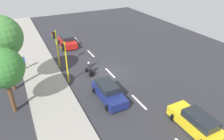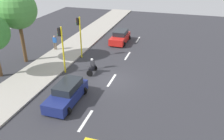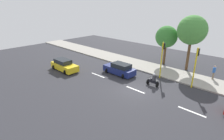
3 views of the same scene
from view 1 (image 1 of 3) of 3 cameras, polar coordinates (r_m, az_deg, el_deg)
name	(u,v)px [view 1 (image 1 of 3)]	position (r m, az deg, el deg)	size (l,w,h in m)	color
ground_plane	(110,73)	(23.34, -0.55, -0.94)	(40.00, 60.00, 0.10)	#2D2D33
sidewalk	(48,88)	(21.60, -17.52, -4.74)	(4.00, 60.00, 0.15)	#9E998E
lane_stripe_far_north	(77,40)	(33.54, -9.71, 8.28)	(0.20, 2.40, 0.01)	white
lane_stripe_north	(91,54)	(28.25, -5.93, 4.56)	(0.20, 2.40, 0.01)	white
lane_stripe_mid	(110,73)	(23.31, -0.55, -0.83)	(0.20, 2.40, 0.01)	white
lane_stripe_south	(139,102)	(18.99, 7.54, -8.84)	(0.20, 2.40, 0.01)	white
car_red	(67,41)	(31.22, -12.39, 7.84)	(2.22, 4.18, 1.52)	red
car_dark_blue	(109,92)	(18.86, -0.98, -6.19)	(2.14, 4.35, 1.52)	navy
car_yellow_cab	(196,122)	(17.01, 22.47, -13.37)	(2.15, 4.42, 1.52)	yellow
motorcycle	(89,69)	(22.90, -6.36, 0.22)	(0.60, 1.30, 1.53)	black
pedestrian_near_signal	(23,62)	(25.62, -23.50, 2.14)	(0.40, 0.24, 1.69)	#72604C
traffic_light_corner	(56,44)	(24.28, -15.41, 7.01)	(0.49, 0.24, 4.50)	yellow
traffic_light_midblock	(65,57)	(20.73, -12.99, 3.52)	(0.49, 0.24, 4.50)	yellow
street_tree_north	(3,68)	(17.69, -28.11, 0.39)	(3.17, 3.17, 5.73)	brown
street_tree_south	(1,37)	(20.54, -28.68, 8.01)	(3.79, 3.79, 7.37)	brown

